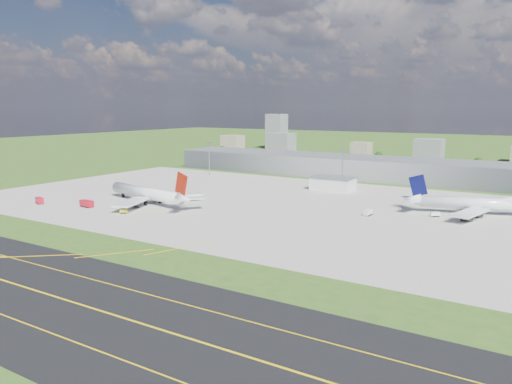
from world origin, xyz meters
The scene contains 23 objects.
ground centered at (0.00, 150.00, 0.00)m, with size 1400.00×1400.00×0.00m, color #32551A.
taxiway centered at (0.00, -110.00, 0.03)m, with size 1400.00×60.00×0.06m, color black.
apron centered at (10.00, 40.00, 0.04)m, with size 360.00×190.00×0.08m, color #9A968C.
terminal centered at (0.00, 165.00, 7.50)m, with size 300.00×42.00×15.00m, color gray.
ops_building centered at (10.00, 100.00, 4.00)m, with size 26.00×16.00×8.00m, color silver.
mast_west centered at (-100.00, 115.00, 17.71)m, with size 3.50×2.00×25.90m.
mast_center centered at (10.00, 115.00, 17.71)m, with size 3.50×2.00×25.90m.
airliner_red_twin centered at (-56.80, 4.13, 5.38)m, with size 73.10×56.21×20.19m.
airliner_blue_quad centered at (103.00, 70.70, 5.30)m, with size 71.32×54.71×19.08m.
fire_truck centered at (-77.83, -20.69, 1.83)m, with size 8.47×3.69×3.67m.
crash_tender centered at (-107.43, -28.09, 1.69)m, with size 7.07×4.82×3.39m.
tug_yellow centered at (-49.29, -21.46, 0.93)m, with size 4.12×3.62×1.78m.
van_white_near centered at (55.30, 38.28, 1.44)m, with size 3.14×5.97×2.87m.
van_white_far centered at (83.72, 52.48, 1.19)m, with size 4.88×4.36×2.35m.
bldg_far_w centered at (-220.00, 320.00, 9.00)m, with size 24.00×20.00×18.00m, color gray.
bldg_w centered at (-140.00, 300.00, 12.00)m, with size 28.00×22.00×24.00m, color slate.
bldg_cw centered at (-60.00, 340.00, 7.00)m, with size 20.00×18.00×14.00m, color gray.
bldg_c centered at (20.00, 310.00, 11.00)m, with size 26.00×20.00×22.00m, color slate.
bldg_tall_w centered at (-180.00, 360.00, 22.00)m, with size 22.00×20.00×44.00m, color slate.
tree_far_w centered at (-200.00, 270.00, 5.18)m, with size 7.20×7.20×8.80m.
tree_w centered at (-110.00, 265.00, 4.86)m, with size 6.75×6.75×8.25m.
tree_c centered at (-20.00, 280.00, 5.84)m, with size 8.10×8.10×9.90m.
tree_e centered at (70.00, 275.00, 5.51)m, with size 7.65×7.65×9.35m.
Camera 1 is at (135.24, -192.11, 52.09)m, focal length 35.00 mm.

